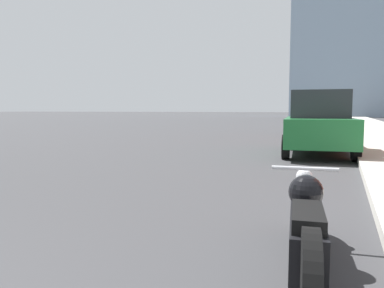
# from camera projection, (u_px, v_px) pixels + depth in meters

# --- Properties ---
(sidewalk) EXTENTS (3.36, 240.00, 0.15)m
(sidewalk) POSITION_uv_depth(u_px,v_px,m) (364.00, 122.00, 36.04)
(sidewalk) COLOR #B2ADA3
(sidewalk) RESTS_ON ground_plane
(motorcycle) EXTENTS (0.62, 2.34, 0.75)m
(motorcycle) POSITION_uv_depth(u_px,v_px,m) (306.00, 227.00, 2.92)
(motorcycle) COLOR black
(motorcycle) RESTS_ON ground_plane
(parked_car_green) EXTENTS (2.21, 4.28, 1.82)m
(parked_car_green) POSITION_uv_depth(u_px,v_px,m) (318.00, 124.00, 10.71)
(parked_car_green) COLOR #1E6B33
(parked_car_green) RESTS_ON ground_plane
(parked_car_black) EXTENTS (2.01, 4.32, 1.72)m
(parked_car_black) POSITION_uv_depth(u_px,v_px,m) (326.00, 118.00, 20.38)
(parked_car_black) COLOR black
(parked_car_black) RESTS_ON ground_plane
(parked_car_white) EXTENTS (1.92, 4.43, 1.72)m
(parked_car_white) POSITION_uv_depth(u_px,v_px,m) (332.00, 115.00, 30.40)
(parked_car_white) COLOR silver
(parked_car_white) RESTS_ON ground_plane
(parked_car_yellow) EXTENTS (1.98, 4.03, 1.68)m
(parked_car_yellow) POSITION_uv_depth(u_px,v_px,m) (335.00, 114.00, 40.77)
(parked_car_yellow) COLOR gold
(parked_car_yellow) RESTS_ON ground_plane
(parked_car_red) EXTENTS (2.02, 4.29, 1.71)m
(parked_car_red) POSITION_uv_depth(u_px,v_px,m) (335.00, 113.00, 52.05)
(parked_car_red) COLOR red
(parked_car_red) RESTS_ON ground_plane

